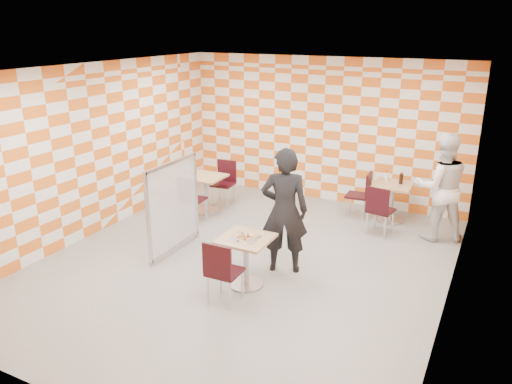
% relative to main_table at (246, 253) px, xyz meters
% --- Properties ---
extents(room_shell, '(7.00, 7.00, 7.00)m').
position_rel_main_table_xyz_m(room_shell, '(-0.35, 1.15, 0.99)').
color(room_shell, gray).
rests_on(room_shell, ground).
extents(main_table, '(0.70, 0.70, 0.75)m').
position_rel_main_table_xyz_m(main_table, '(0.00, 0.00, 0.00)').
color(main_table, tan).
rests_on(main_table, ground).
extents(second_table, '(0.70, 0.70, 0.75)m').
position_rel_main_table_xyz_m(second_table, '(1.31, 3.46, 0.00)').
color(second_table, tan).
rests_on(second_table, ground).
extents(empty_table, '(0.70, 0.70, 0.75)m').
position_rel_main_table_xyz_m(empty_table, '(-2.12, 2.28, 0.00)').
color(empty_table, tan).
rests_on(empty_table, ground).
extents(chair_main_front, '(0.43, 0.44, 0.92)m').
position_rel_main_table_xyz_m(chair_main_front, '(-0.04, -0.62, 0.04)').
color(chair_main_front, black).
rests_on(chair_main_front, ground).
extents(chair_second_front, '(0.49, 0.50, 0.92)m').
position_rel_main_table_xyz_m(chair_second_front, '(1.26, 2.65, 0.04)').
color(chair_second_front, black).
rests_on(chair_second_front, ground).
extents(chair_second_side, '(0.45, 0.44, 0.92)m').
position_rel_main_table_xyz_m(chair_second_side, '(0.76, 3.35, 0.04)').
color(chair_second_side, black).
rests_on(chair_second_side, ground).
extents(chair_empty_near, '(0.44, 0.44, 0.92)m').
position_rel_main_table_xyz_m(chair_empty_near, '(-2.05, 1.62, 0.04)').
color(chair_empty_near, black).
rests_on(chair_empty_near, ground).
extents(chair_empty_far, '(0.46, 0.47, 0.92)m').
position_rel_main_table_xyz_m(chair_empty_far, '(-2.02, 2.87, 0.04)').
color(chair_empty_far, black).
rests_on(chair_empty_far, ground).
extents(partition, '(0.08, 1.38, 1.55)m').
position_rel_main_table_xyz_m(partition, '(-1.60, 0.49, 0.28)').
color(partition, white).
rests_on(partition, ground).
extents(man_dark, '(0.83, 0.69, 1.94)m').
position_rel_main_table_xyz_m(man_dark, '(0.29, 0.70, 0.46)').
color(man_dark, black).
rests_on(man_dark, ground).
extents(man_white, '(1.13, 1.03, 1.90)m').
position_rel_main_table_xyz_m(man_white, '(2.20, 3.01, 0.44)').
color(man_white, white).
rests_on(man_white, ground).
extents(pizza_on_foil, '(0.40, 0.40, 0.04)m').
position_rel_main_table_xyz_m(pizza_on_foil, '(-0.00, -0.02, 0.26)').
color(pizza_on_foil, silver).
rests_on(pizza_on_foil, main_table).
extents(sport_bottle, '(0.06, 0.06, 0.20)m').
position_rel_main_table_xyz_m(sport_bottle, '(1.14, 3.60, 0.33)').
color(sport_bottle, white).
rests_on(sport_bottle, second_table).
extents(soda_bottle, '(0.07, 0.07, 0.23)m').
position_rel_main_table_xyz_m(soda_bottle, '(1.43, 3.52, 0.34)').
color(soda_bottle, black).
rests_on(soda_bottle, second_table).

